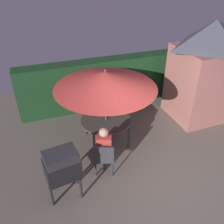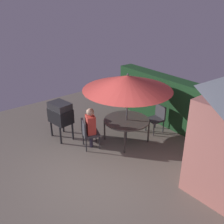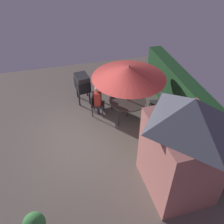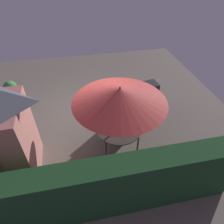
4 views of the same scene
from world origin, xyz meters
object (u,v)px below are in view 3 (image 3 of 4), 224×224
patio_table (128,101)px  bbq_grill (82,83)px  garden_shed (183,147)px  chair_far_side (159,102)px  patio_umbrella (129,72)px  chair_near_shed (96,103)px  person_in_red (98,97)px

patio_table → bbq_grill: bearing=-134.0°
garden_shed → chair_far_side: 3.41m
patio_table → patio_umbrella: size_ratio=0.53×
bbq_grill → chair_far_side: bearing=59.8°
bbq_grill → chair_near_shed: bearing=18.4°
patio_umbrella → chair_far_side: (0.15, 1.21, -1.39)m
patio_umbrella → chair_near_shed: bearing=-109.9°
garden_shed → patio_umbrella: garden_shed is taller
patio_umbrella → bbq_grill: patio_umbrella is taller
patio_table → patio_umbrella: patio_umbrella is taller
chair_near_shed → person_in_red: size_ratio=0.71×
patio_table → person_in_red: 1.12m
patio_table → person_in_red: (-0.38, -1.05, 0.10)m
patio_table → chair_far_side: 1.23m
bbq_grill → garden_shed: bearing=21.4°
patio_table → chair_near_shed: bearing=-109.9°
patio_umbrella → garden_shed: bearing=6.6°
chair_near_shed → chair_far_side: 2.41m
garden_shed → patio_table: size_ratio=2.20×
garden_shed → patio_table: 3.43m
chair_near_shed → chair_far_side: size_ratio=1.00×
chair_far_side → person_in_red: person_in_red is taller
patio_table → person_in_red: bearing=-109.9°
patio_table → chair_far_side: chair_far_side is taller
bbq_grill → patio_umbrella: bearing=46.0°
garden_shed → chair_near_shed: size_ratio=3.35×
garden_shed → patio_umbrella: (-3.30, -0.38, 0.37)m
patio_umbrella → person_in_red: bearing=-109.9°
chair_far_side → person_in_red: size_ratio=0.71×
chair_far_side → person_in_red: bearing=-103.1°
patio_umbrella → person_in_red: (-0.38, -1.05, -1.12)m
chair_near_shed → chair_far_side: (0.56, 2.34, 0.00)m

